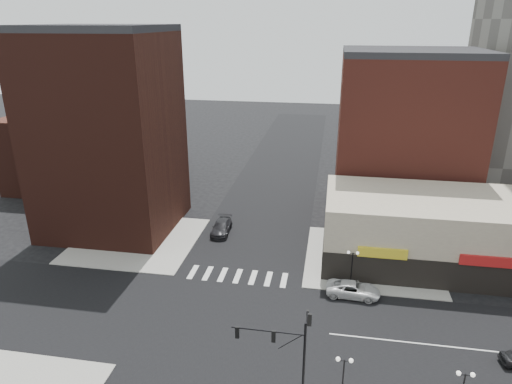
# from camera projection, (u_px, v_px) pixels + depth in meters

# --- Properties ---
(ground) EXTENTS (240.00, 240.00, 0.00)m
(ground) POSITION_uv_depth(u_px,v_px,m) (221.00, 322.00, 42.39)
(ground) COLOR black
(ground) RESTS_ON ground
(road_ew) EXTENTS (200.00, 14.00, 0.02)m
(road_ew) POSITION_uv_depth(u_px,v_px,m) (221.00, 322.00, 42.38)
(road_ew) COLOR black
(road_ew) RESTS_ON ground
(road_ns) EXTENTS (14.00, 200.00, 0.02)m
(road_ns) POSITION_uv_depth(u_px,v_px,m) (221.00, 322.00, 42.38)
(road_ns) COLOR black
(road_ns) RESTS_ON ground
(sidewalk_nw) EXTENTS (15.00, 15.00, 0.12)m
(sidewalk_nw) POSITION_uv_depth(u_px,v_px,m) (137.00, 240.00, 58.02)
(sidewalk_nw) COLOR gray
(sidewalk_nw) RESTS_ON ground
(sidewalk_ne) EXTENTS (15.00, 15.00, 0.12)m
(sidewalk_ne) POSITION_uv_depth(u_px,v_px,m) (371.00, 259.00, 53.42)
(sidewalk_ne) COLOR gray
(sidewalk_ne) RESTS_ON ground
(building_nw) EXTENTS (16.00, 15.00, 25.00)m
(building_nw) POSITION_uv_depth(u_px,v_px,m) (108.00, 136.00, 58.00)
(building_nw) COLOR #391812
(building_nw) RESTS_ON ground
(building_nw_low) EXTENTS (20.00, 18.00, 12.00)m
(building_nw_low) POSITION_uv_depth(u_px,v_px,m) (83.00, 149.00, 76.65)
(building_nw_low) COLOR #391812
(building_nw_low) RESTS_ON ground
(building_ne_midrise) EXTENTS (18.00, 15.00, 22.00)m
(building_ne_midrise) POSITION_uv_depth(u_px,v_px,m) (404.00, 139.00, 62.64)
(building_ne_midrise) COLOR maroon
(building_ne_midrise) RESTS_ON ground
(building_ne_row) EXTENTS (24.20, 12.20, 8.00)m
(building_ne_row) POSITION_uv_depth(u_px,v_px,m) (432.00, 236.00, 51.70)
(building_ne_row) COLOR #B7AD92
(building_ne_row) RESTS_ON ground
(traffic_signal) EXTENTS (5.59, 3.09, 7.77)m
(traffic_signal) POSITION_uv_depth(u_px,v_px,m) (291.00, 342.00, 32.26)
(traffic_signal) COLOR black
(traffic_signal) RESTS_ON ground
(street_lamp_se_a) EXTENTS (1.22, 0.32, 4.16)m
(street_lamp_se_a) POSITION_uv_depth(u_px,v_px,m) (344.00, 369.00, 32.10)
(street_lamp_se_a) COLOR black
(street_lamp_se_a) RESTS_ON sidewalk_se
(street_lamp_se_b) EXTENTS (1.22, 0.32, 4.16)m
(street_lamp_se_b) POSITION_uv_depth(u_px,v_px,m) (464.00, 384.00, 30.83)
(street_lamp_se_b) COLOR black
(street_lamp_se_b) RESTS_ON sidewalk_se
(street_lamp_ne) EXTENTS (1.22, 0.32, 4.16)m
(street_lamp_ne) POSITION_uv_depth(u_px,v_px,m) (352.00, 260.00, 46.68)
(street_lamp_ne) COLOR black
(street_lamp_ne) RESTS_ON sidewalk_ne
(white_suv) EXTENTS (5.51, 2.71, 1.50)m
(white_suv) POSITION_uv_depth(u_px,v_px,m) (353.00, 289.00, 46.17)
(white_suv) COLOR silver
(white_suv) RESTS_ON ground
(dark_sedan_north) EXTENTS (2.46, 5.56, 1.59)m
(dark_sedan_north) POSITION_uv_depth(u_px,v_px,m) (221.00, 227.00, 59.87)
(dark_sedan_north) COLOR black
(dark_sedan_north) RESTS_ON ground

